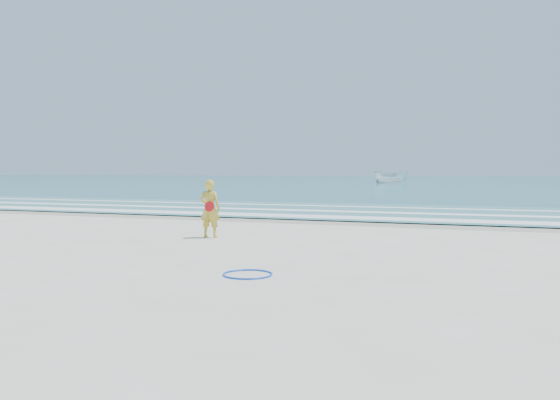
% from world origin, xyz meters
% --- Properties ---
extents(ground, '(400.00, 400.00, 0.00)m').
position_xyz_m(ground, '(0.00, 0.00, 0.00)').
color(ground, silver).
rests_on(ground, ground).
extents(wet_sand, '(400.00, 2.40, 0.00)m').
position_xyz_m(wet_sand, '(0.00, 9.00, 0.00)').
color(wet_sand, '#B2A893').
rests_on(wet_sand, ground).
extents(ocean, '(400.00, 190.00, 0.04)m').
position_xyz_m(ocean, '(0.00, 105.00, 0.02)').
color(ocean, '#19727F').
rests_on(ocean, ground).
extents(shallow, '(400.00, 10.00, 0.01)m').
position_xyz_m(shallow, '(0.00, 14.00, 0.04)').
color(shallow, '#59B7AD').
rests_on(shallow, ocean).
extents(foam_near, '(400.00, 1.40, 0.01)m').
position_xyz_m(foam_near, '(0.00, 10.30, 0.05)').
color(foam_near, white).
rests_on(foam_near, shallow).
extents(foam_mid, '(400.00, 0.90, 0.01)m').
position_xyz_m(foam_mid, '(0.00, 13.20, 0.05)').
color(foam_mid, white).
rests_on(foam_mid, shallow).
extents(foam_far, '(400.00, 0.60, 0.01)m').
position_xyz_m(foam_far, '(0.00, 16.50, 0.05)').
color(foam_far, white).
rests_on(foam_far, shallow).
extents(hoop, '(0.90, 0.90, 0.03)m').
position_xyz_m(hoop, '(1.67, -0.98, 0.02)').
color(hoop, blue).
rests_on(hoop, ground).
extents(boat, '(5.32, 3.53, 1.92)m').
position_xyz_m(boat, '(-7.09, 69.67, 1.00)').
color(boat, white).
rests_on(boat, ocean).
extents(woman, '(0.59, 0.43, 1.53)m').
position_xyz_m(woman, '(-1.40, 3.49, 0.77)').
color(woman, gold).
rests_on(woman, ground).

